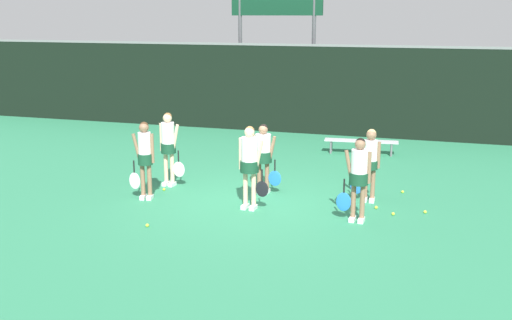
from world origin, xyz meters
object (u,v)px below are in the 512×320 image
object	(u,v)px
player_1	(250,160)
player_3	(168,143)
tennis_ball_4	(403,192)
player_4	(263,152)
tennis_ball_0	(164,189)
tennis_ball_3	(376,207)
player_2	(359,173)
player_5	(370,159)
scoreboard	(277,9)
tennis_ball_5	(393,214)
player_0	(145,154)
bench_courtside	(361,142)
tennis_ball_1	(425,212)
tennis_ball_2	(147,225)

from	to	relation	value
player_1	player_3	distance (m)	2.68
player_3	tennis_ball_4	size ratio (longest dim) A/B	27.62
player_4	tennis_ball_0	xyz separation A→B (m)	(-2.30, -0.57, -0.93)
player_3	tennis_ball_3	size ratio (longest dim) A/B	25.94
player_2	player_4	bearing A→B (deg)	153.63
player_3	player_5	distance (m)	4.81
player_2	tennis_ball_4	bearing A→B (deg)	75.15
player_2	tennis_ball_3	world-z (taller)	player_2
scoreboard	tennis_ball_4	distance (m)	10.30
player_1	tennis_ball_5	bearing A→B (deg)	13.10
scoreboard	player_0	size ratio (longest dim) A/B	3.11
tennis_ball_3	tennis_ball_4	world-z (taller)	tennis_ball_3
scoreboard	player_0	distance (m)	10.47
player_0	player_3	world-z (taller)	player_3
player_0	tennis_ball_0	distance (m)	1.23
player_3	tennis_ball_5	world-z (taller)	player_3
player_1	bench_courtside	bearing A→B (deg)	79.18
tennis_ball_1	tennis_ball_3	size ratio (longest dim) A/B	0.97
bench_courtside	tennis_ball_1	bearing A→B (deg)	-73.26
player_0	tennis_ball_3	xyz separation A→B (m)	(5.08, 0.79, -1.01)
player_2	tennis_ball_2	distance (m)	4.32
tennis_ball_3	tennis_ball_5	distance (m)	0.50
player_0	tennis_ball_4	distance (m)	6.04
tennis_ball_4	tennis_ball_0	bearing A→B (deg)	-164.80
bench_courtside	player_4	bearing A→B (deg)	-114.49
player_0	tennis_ball_3	world-z (taller)	player_0
player_1	tennis_ball_5	xyz separation A→B (m)	(3.00, 0.47, -1.05)
player_0	player_4	size ratio (longest dim) A/B	1.09
tennis_ball_3	tennis_ball_5	size ratio (longest dim) A/B	1.02
player_5	tennis_ball_5	bearing A→B (deg)	-53.05
tennis_ball_3	tennis_ball_4	xyz separation A→B (m)	(0.46, 1.37, -0.00)
tennis_ball_1	tennis_ball_4	distance (m)	1.48
player_3	tennis_ball_5	bearing A→B (deg)	-2.98
player_0	player_5	world-z (taller)	player_0
player_2	tennis_ball_1	world-z (taller)	player_2
scoreboard	player_4	distance (m)	9.53
player_4	tennis_ball_0	size ratio (longest dim) A/B	24.41
player_4	tennis_ball_5	xyz separation A→B (m)	(3.07, -0.79, -0.93)
tennis_ball_5	tennis_ball_3	bearing A→B (deg)	140.22
scoreboard	player_1	size ratio (longest dim) A/B	3.04
bench_courtside	player_3	distance (m)	6.29
player_2	tennis_ball_5	size ratio (longest dim) A/B	25.26
bench_courtside	tennis_ball_4	bearing A→B (deg)	-73.43
scoreboard	tennis_ball_5	distance (m)	11.60
player_4	tennis_ball_0	bearing A→B (deg)	-161.47
tennis_ball_0	scoreboard	bearing A→B (deg)	88.73
player_2	player_3	distance (m)	4.91
player_1	tennis_ball_4	size ratio (longest dim) A/B	27.77
tennis_ball_4	tennis_ball_5	distance (m)	1.70
tennis_ball_1	tennis_ball_5	bearing A→B (deg)	-152.67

